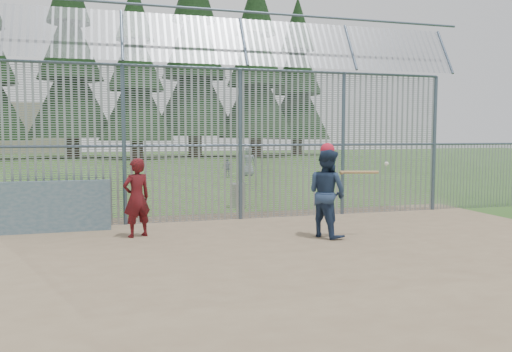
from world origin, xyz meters
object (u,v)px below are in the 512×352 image
object	(u,v)px
batter	(327,193)
trash_can	(238,195)
dugout_wall	(55,207)
onlooker	(137,198)

from	to	relation	value
batter	trash_can	bearing A→B (deg)	-15.40
dugout_wall	trash_can	size ratio (longest dim) A/B	3.05
batter	trash_can	world-z (taller)	batter
trash_can	batter	bearing A→B (deg)	-81.40
dugout_wall	onlooker	size ratio (longest dim) A/B	1.43
onlooker	batter	bearing A→B (deg)	139.55
batter	trash_can	size ratio (longest dim) A/B	2.38
onlooker	trash_can	xyz separation A→B (m)	(3.28, 3.88, -0.51)
onlooker	dugout_wall	bearing A→B (deg)	-54.41
dugout_wall	trash_can	xyz separation A→B (m)	(5.09, 2.83, -0.24)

